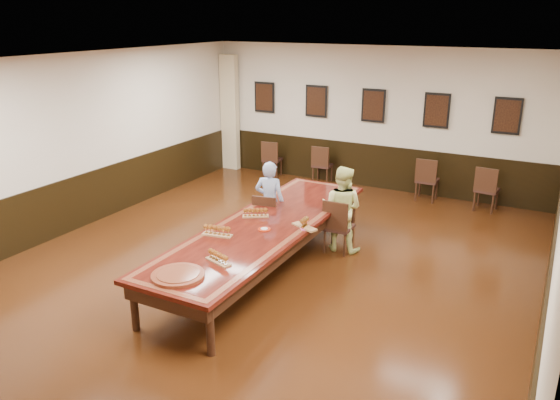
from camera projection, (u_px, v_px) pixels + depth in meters
The scene contains 23 objects.
floor at pixel (265, 269), 8.66m from camera, with size 8.00×10.00×0.02m, color black.
ceiling at pixel (263, 61), 7.62m from camera, with size 8.00×10.00×0.02m, color white.
wall_back at pixel (374, 118), 12.33m from camera, with size 8.00×0.02×3.20m, color beige.
wall_left at pixel (73, 143), 9.93m from camera, with size 0.02×10.00×3.20m, color beige.
chair_man at pixel (268, 218), 9.50m from camera, with size 0.43×0.47×0.91m, color #311B16, non-canonical shape.
chair_woman at pixel (339, 225), 9.15m from camera, with size 0.44×0.48×0.94m, color #311B16, non-canonical shape.
spare_chair_a at pixel (272, 158), 13.49m from camera, with size 0.42×0.46×0.90m, color #311B16, non-canonical shape.
spare_chair_b at pixel (323, 164), 12.99m from camera, with size 0.43×0.46×0.91m, color #311B16, non-canonical shape.
spare_chair_c at pixel (427, 179), 11.73m from camera, with size 0.44×0.48×0.95m, color #311B16, non-canonical shape.
spare_chair_d at pixel (487, 188), 11.10m from camera, with size 0.44×0.48×0.94m, color #311B16, non-canonical shape.
person_man at pixel (270, 202), 9.50m from camera, with size 0.53×0.35×1.46m, color #4C72BF.
person_woman at pixel (342, 209), 9.15m from camera, with size 0.73×0.57×1.47m, color #EDF599.
pink_phone at pixel (303, 229), 8.23m from camera, with size 0.07×0.13×0.01m, color #EF4FA9.
curtain at pixel (230, 113), 13.89m from camera, with size 0.45×0.18×2.90m, color #C5B187.
wainscoting at pixel (265, 239), 8.50m from camera, with size 8.00×10.00×1.00m.
conference_table at pixel (265, 233), 8.46m from camera, with size 1.40×5.00×0.76m.
posters at pixel (373, 106), 12.17m from camera, with size 6.14×0.04×0.74m.
flight_a at pixel (256, 213), 8.70m from camera, with size 0.42×0.32×0.15m.
flight_b at pixel (305, 223), 8.26m from camera, with size 0.46×0.30×0.17m.
flight_c at pixel (217, 231), 7.96m from camera, with size 0.46×0.21×0.17m.
flight_d at pixel (218, 258), 7.10m from camera, with size 0.43×0.25×0.15m.
red_plate_grp at pixel (264, 229), 8.20m from camera, with size 0.20×0.20×0.03m.
carved_platter at pixel (178, 275), 6.72m from camera, with size 0.70×0.70×0.05m.
Camera 1 is at (3.90, -6.81, 3.81)m, focal length 35.00 mm.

